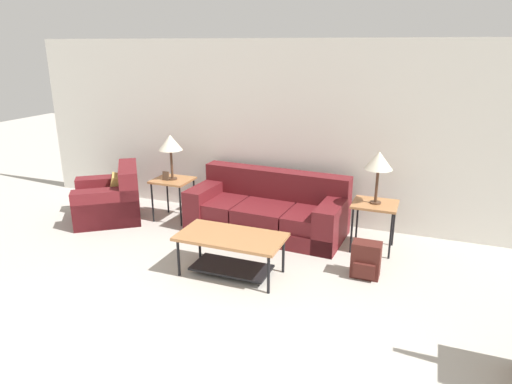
% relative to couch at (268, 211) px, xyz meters
% --- Properties ---
extents(wall_back, '(9.18, 0.06, 2.60)m').
position_rel_couch_xyz_m(wall_back, '(0.39, 0.60, 1.01)').
color(wall_back, silver).
rests_on(wall_back, ground_plane).
extents(couch, '(2.20, 1.06, 0.82)m').
position_rel_couch_xyz_m(couch, '(0.00, 0.00, 0.00)').
color(couch, maroon).
rests_on(couch, ground_plane).
extents(armchair, '(1.31, 1.32, 0.80)m').
position_rel_couch_xyz_m(armchair, '(-2.37, -0.39, -0.00)').
color(armchair, maroon).
rests_on(armchair, ground_plane).
extents(coffee_table, '(1.20, 0.63, 0.48)m').
position_rel_couch_xyz_m(coffee_table, '(0.05, -1.35, 0.06)').
color(coffee_table, '#A87042').
rests_on(coffee_table, ground_plane).
extents(side_table_left, '(0.55, 0.49, 0.63)m').
position_rel_couch_xyz_m(side_table_left, '(-1.46, -0.08, 0.27)').
color(side_table_left, '#A87042').
rests_on(side_table_left, ground_plane).
extents(side_table_right, '(0.55, 0.49, 0.63)m').
position_rel_couch_xyz_m(side_table_right, '(1.46, -0.08, 0.27)').
color(side_table_right, '#A87042').
rests_on(side_table_right, ground_plane).
extents(table_lamp_left, '(0.34, 0.34, 0.66)m').
position_rel_couch_xyz_m(table_lamp_left, '(-1.46, -0.08, 0.87)').
color(table_lamp_left, '#472D1E').
rests_on(table_lamp_left, side_table_left).
extents(table_lamp_right, '(0.34, 0.34, 0.66)m').
position_rel_couch_xyz_m(table_lamp_right, '(1.46, -0.08, 0.87)').
color(table_lamp_right, '#472D1E').
rests_on(table_lamp_right, side_table_right).
extents(backpack, '(0.32, 0.28, 0.42)m').
position_rel_couch_xyz_m(backpack, '(1.49, -0.86, -0.09)').
color(backpack, '#4C1E19').
rests_on(backpack, ground_plane).
extents(picture_frame, '(0.10, 0.04, 0.13)m').
position_rel_couch_xyz_m(picture_frame, '(-1.53, -0.16, 0.40)').
color(picture_frame, '#4C3828').
rests_on(picture_frame, side_table_left).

